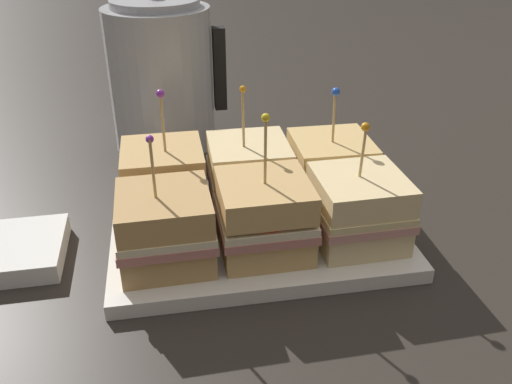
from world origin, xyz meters
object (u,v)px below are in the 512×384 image
sandwich_front_left (166,228)px  sandwich_front_center (265,216)px  serving_platter (256,230)px  napkin_stack (13,253)px  sandwich_back_left (164,180)px  kettle_steel (162,76)px  sandwich_back_right (330,168)px  sandwich_front_right (358,209)px  sandwich_back_center (249,174)px

sandwich_front_left → sandwich_front_center: size_ratio=0.92×
serving_platter → napkin_stack: 0.29m
sandwich_back_left → napkin_stack: sandwich_back_left is taller
kettle_steel → serving_platter: bearing=-72.3°
serving_platter → kettle_steel: 0.35m
sandwich_front_left → napkin_stack: 0.19m
sandwich_front_center → sandwich_back_right: (0.11, 0.11, -0.00)m
sandwich_front_right → kettle_steel: size_ratio=0.57×
napkin_stack → sandwich_front_right: bearing=-6.9°
sandwich_front_left → sandwich_back_center: size_ratio=0.94×
sandwich_front_right → napkin_stack: 0.41m
sandwich_back_right → sandwich_front_right: bearing=-89.2°
sandwich_front_left → napkin_stack: size_ratio=1.34×
serving_platter → sandwich_front_left: (-0.11, -0.06, 0.05)m
sandwich_front_left → napkin_stack: (-0.18, 0.05, -0.05)m
sandwich_front_center → kettle_steel: (-0.10, 0.37, 0.06)m
sandwich_front_left → sandwich_back_right: size_ratio=1.00×
sandwich_back_center → sandwich_back_right: size_ratio=1.06×
kettle_steel → napkin_stack: kettle_steel is taller
napkin_stack → sandwich_front_left: bearing=-15.8°
sandwich_front_right → napkin_stack: sandwich_front_right is taller
sandwich_front_right → sandwich_back_center: 0.15m
sandwich_front_center → sandwich_back_center: (-0.00, 0.11, -0.00)m
sandwich_front_left → sandwich_front_center: 0.11m
serving_platter → sandwich_front_center: 0.08m
sandwich_back_right → kettle_steel: (-0.21, 0.27, 0.06)m
kettle_steel → sandwich_front_left: bearing=-91.4°
sandwich_back_center → napkin_stack: 0.30m
sandwich_back_center → sandwich_back_right: bearing=0.4°
sandwich_front_right → sandwich_back_center: bearing=136.5°
sandwich_front_center → napkin_stack: (-0.29, 0.05, -0.05)m
sandwich_front_right → sandwich_back_right: (-0.00, 0.11, 0.00)m
serving_platter → sandwich_front_center: (0.00, -0.05, 0.05)m
kettle_steel → napkin_stack: 0.39m
sandwich_front_center → kettle_steel: kettle_steel is taller
sandwich_front_center → sandwich_back_left: size_ratio=1.02×
sandwich_back_left → sandwich_front_left: bearing=-90.8°
sandwich_back_right → serving_platter: bearing=-153.9°
sandwich_back_center → sandwich_back_right: 0.11m
sandwich_back_center → napkin_stack: size_ratio=1.43×
sandwich_back_center → kettle_steel: 0.29m
sandwich_back_right → sandwich_back_center: bearing=-179.6°
kettle_steel → sandwich_front_right: bearing=-60.1°
sandwich_front_left → napkin_stack: sandwich_front_left is taller
sandwich_front_center → sandwich_back_right: size_ratio=1.09×
sandwich_back_left → kettle_steel: size_ratio=0.64×
sandwich_front_center → sandwich_back_left: bearing=135.3°
sandwich_back_center → sandwich_back_left: bearing=178.9°
serving_platter → kettle_steel: kettle_steel is taller
sandwich_back_right → kettle_steel: kettle_steel is taller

